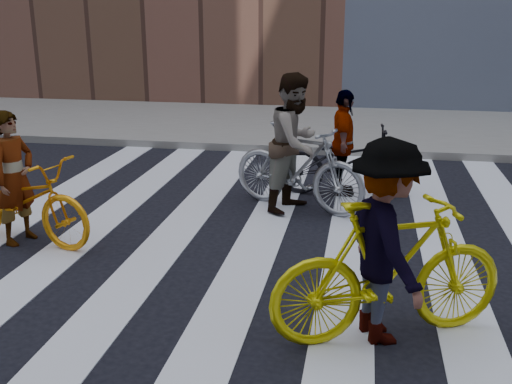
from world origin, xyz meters
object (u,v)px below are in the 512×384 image
(rider_mid, at_px, (295,143))
(rider_right, at_px, (386,242))
(bike_silver_mid, at_px, (298,167))
(bike_dark_rear, at_px, (346,161))
(rider_left, at_px, (14,178))
(rider_rear, at_px, (343,143))
(bike_yellow_right, at_px, (390,270))
(bike_yellow_left, at_px, (21,200))

(rider_mid, bearing_deg, rider_right, -137.45)
(bike_silver_mid, xyz_separation_m, bike_dark_rear, (0.63, 0.80, -0.09))
(rider_left, xyz_separation_m, rider_right, (4.29, -1.48, 0.07))
(rider_rear, bearing_deg, rider_right, -177.05)
(bike_dark_rear, height_order, rider_mid, rider_mid)
(rider_mid, xyz_separation_m, rider_rear, (0.63, 0.80, -0.16))
(rider_mid, relative_size, rider_right, 1.09)
(rider_rear, bearing_deg, rider_mid, 137.81)
(bike_dark_rear, distance_m, rider_left, 4.64)
(bike_yellow_right, relative_size, bike_dark_rear, 1.04)
(bike_dark_rear, height_order, rider_left, rider_left)
(bike_yellow_right, relative_size, rider_rear, 1.31)
(rider_left, bearing_deg, bike_yellow_right, -94.96)
(rider_mid, distance_m, rider_rear, 1.03)
(rider_left, distance_m, rider_mid, 3.63)
(bike_silver_mid, distance_m, bike_dark_rear, 1.02)
(rider_right, bearing_deg, bike_dark_rear, -16.52)
(rider_left, bearing_deg, bike_yellow_left, -76.12)
(rider_right, bearing_deg, bike_silver_mid, -4.66)
(bike_silver_mid, xyz_separation_m, rider_left, (-3.19, -1.82, 0.19))
(rider_right, height_order, rider_rear, rider_right)
(bike_dark_rear, height_order, rider_right, rider_right)
(rider_left, distance_m, rider_rear, 4.59)
(bike_yellow_left, distance_m, rider_left, 0.27)
(rider_left, height_order, rider_mid, rider_mid)
(rider_left, bearing_deg, bike_dark_rear, -41.63)
(rider_mid, bearing_deg, rider_left, 143.40)
(bike_yellow_right, distance_m, bike_dark_rear, 4.13)
(rider_mid, bearing_deg, bike_yellow_left, 143.80)
(bike_dark_rear, bearing_deg, bike_yellow_left, 120.55)
(rider_mid, distance_m, rider_right, 3.49)
(bike_yellow_left, xyz_separation_m, rider_right, (4.24, -1.48, 0.34))
(rider_right, bearing_deg, bike_yellow_right, -113.08)
(bike_silver_mid, height_order, rider_mid, rider_mid)
(bike_yellow_left, relative_size, rider_left, 1.27)
(bike_silver_mid, xyz_separation_m, rider_mid, (-0.05, 0.00, 0.34))
(bike_silver_mid, bearing_deg, rider_rear, -12.26)
(bike_dark_rear, xyz_separation_m, rider_mid, (-0.68, -0.80, 0.43))
(rider_right, xyz_separation_m, rider_rear, (-0.52, 4.10, -0.08))
(bike_yellow_right, height_order, rider_rear, rider_rear)
(bike_yellow_right, relative_size, rider_mid, 1.09)
(bike_yellow_left, relative_size, bike_yellow_right, 0.97)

